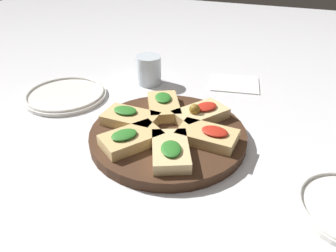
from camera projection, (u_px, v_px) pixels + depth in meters
ground_plane at (168, 139)px, 0.75m from camera, size 3.00×3.00×0.00m
serving_board at (168, 135)px, 0.74m from camera, size 0.35×0.35×0.02m
focaccia_slice_0 at (200, 114)px, 0.77m from camera, size 0.13×0.14×0.04m
focaccia_slice_1 at (164, 105)px, 0.81m from camera, size 0.12×0.14×0.03m
focaccia_slice_2 at (131, 117)px, 0.76m from camera, size 0.13×0.08×0.03m
focaccia_slice_3 at (131, 139)px, 0.68m from camera, size 0.13×0.14×0.03m
focaccia_slice_4 at (171, 150)px, 0.65m from camera, size 0.11×0.14×0.03m
focaccia_slice_5 at (208, 136)px, 0.69m from camera, size 0.13×0.08×0.03m
plate_right at (65, 95)px, 0.92m from camera, size 0.23×0.23×0.02m
water_glass at (149, 70)px, 0.98m from camera, size 0.07×0.07×0.09m
napkin_stack at (235, 83)px, 1.00m from camera, size 0.16×0.14×0.01m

